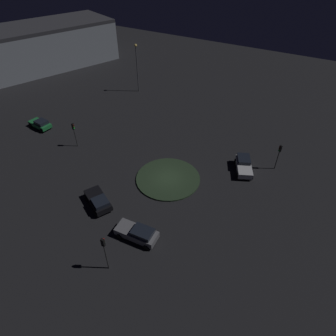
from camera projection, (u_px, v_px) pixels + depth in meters
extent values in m
plane|color=black|center=(168.00, 179.00, 37.13)|extent=(115.88, 115.88, 0.00)
cylinder|color=#263823|center=(168.00, 178.00, 37.07)|extent=(8.22, 8.22, 0.19)
cube|color=silver|center=(244.00, 167.00, 37.90)|extent=(3.42, 4.58, 0.71)
cube|color=black|center=(244.00, 159.00, 38.21)|extent=(2.37, 2.64, 0.49)
cylinder|color=black|center=(252.00, 177.00, 36.90)|extent=(0.50, 0.73, 0.70)
cylinder|color=black|center=(237.00, 176.00, 37.03)|extent=(0.50, 0.73, 0.70)
cylinder|color=black|center=(249.00, 162.00, 39.22)|extent=(0.50, 0.73, 0.70)
cylinder|color=black|center=(235.00, 161.00, 39.35)|extent=(0.50, 0.73, 0.70)
cube|color=#1E7238|center=(40.00, 124.00, 46.36)|extent=(4.02, 2.10, 0.58)
cube|color=black|center=(41.00, 122.00, 45.75)|extent=(1.95, 1.70, 0.53)
cylinder|color=black|center=(31.00, 125.00, 46.62)|extent=(0.68, 0.28, 0.66)
cylinder|color=black|center=(40.00, 121.00, 47.71)|extent=(0.68, 0.28, 0.66)
cylinder|color=black|center=(41.00, 131.00, 45.37)|extent=(0.68, 0.28, 0.66)
cylinder|color=black|center=(50.00, 126.00, 46.47)|extent=(0.68, 0.28, 0.66)
cube|color=slate|center=(137.00, 233.00, 29.65)|extent=(4.54, 2.15, 0.74)
cube|color=black|center=(143.00, 232.00, 29.02)|extent=(2.27, 1.75, 0.44)
cylinder|color=black|center=(119.00, 236.00, 29.78)|extent=(0.63, 0.27, 0.61)
cylinder|color=black|center=(128.00, 224.00, 31.03)|extent=(0.63, 0.27, 0.61)
cylinder|color=black|center=(146.00, 248.00, 28.74)|extent=(0.63, 0.27, 0.61)
cylinder|color=black|center=(154.00, 234.00, 29.98)|extent=(0.63, 0.27, 0.61)
cube|color=black|center=(98.00, 200.00, 33.23)|extent=(4.53, 3.53, 0.69)
cube|color=black|center=(100.00, 202.00, 32.29)|extent=(2.32, 2.26, 0.41)
cylinder|color=black|center=(86.00, 198.00, 34.03)|extent=(0.71, 0.51, 0.68)
cylinder|color=black|center=(101.00, 192.00, 34.80)|extent=(0.71, 0.51, 0.68)
cylinder|color=black|center=(96.00, 214.00, 32.10)|extent=(0.71, 0.51, 0.68)
cylinder|color=black|center=(111.00, 207.00, 32.87)|extent=(0.71, 0.51, 0.68)
cylinder|color=#2D2D2D|center=(76.00, 138.00, 41.84)|extent=(0.12, 0.12, 2.92)
cube|color=black|center=(73.00, 126.00, 40.62)|extent=(0.23, 0.31, 0.90)
sphere|color=#3F0C0C|center=(73.00, 125.00, 40.39)|extent=(0.20, 0.20, 0.20)
sphere|color=#4C380F|center=(74.00, 127.00, 40.56)|extent=(0.20, 0.20, 0.20)
sphere|color=#1EE53F|center=(74.00, 128.00, 40.74)|extent=(0.20, 0.20, 0.20)
cylinder|color=#2D2D2D|center=(106.00, 257.00, 26.21)|extent=(0.12, 0.12, 3.55)
cube|color=black|center=(103.00, 242.00, 24.79)|extent=(0.32, 0.25, 0.90)
sphere|color=red|center=(103.00, 239.00, 24.72)|extent=(0.20, 0.20, 0.20)
sphere|color=#4C380F|center=(104.00, 241.00, 24.89)|extent=(0.20, 0.20, 0.20)
sphere|color=#0F3819|center=(104.00, 243.00, 25.06)|extent=(0.20, 0.20, 0.20)
cylinder|color=#2D2D2D|center=(277.00, 160.00, 37.82)|extent=(0.12, 0.12, 2.85)
cube|color=black|center=(280.00, 149.00, 36.62)|extent=(0.36, 0.37, 0.90)
sphere|color=#3F0C0C|center=(280.00, 147.00, 36.44)|extent=(0.20, 0.20, 0.20)
sphere|color=#4C380F|center=(279.00, 149.00, 36.61)|extent=(0.20, 0.20, 0.20)
sphere|color=#1EE53F|center=(279.00, 150.00, 36.78)|extent=(0.20, 0.20, 0.20)
cylinder|color=#4C4C51|center=(137.00, 70.00, 54.62)|extent=(0.18, 0.18, 8.56)
sphere|color=#F9D166|center=(136.00, 45.00, 51.80)|extent=(0.51, 0.51, 0.51)
cube|color=#8C939E|center=(39.00, 48.00, 65.04)|extent=(23.90, 35.47, 8.23)
cube|color=#333338|center=(33.00, 27.00, 62.19)|extent=(23.90, 35.47, 0.70)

